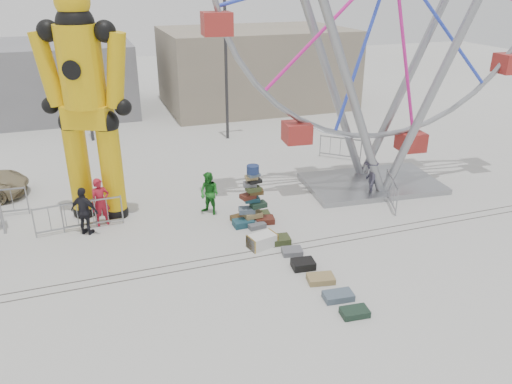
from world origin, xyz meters
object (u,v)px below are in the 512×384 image
object	(u,v)px
lamp_post_left	(84,55)
pedestrian_red	(101,202)
pedestrian_grey	(370,177)
barricade_wheel_back	(340,148)
barricade_wheel_front	(391,191)
steamer_trunk	(262,241)
barricade_dummy_c	(93,214)
pedestrian_black	(85,211)
barricade_dummy_b	(65,218)
suitcase_tower	(252,207)
pedestrian_green	(209,194)
crash_test_dummy	(86,99)
lamp_post_right	(228,54)

from	to	relation	value
lamp_post_left	pedestrian_red	size ratio (longest dim) A/B	4.58
lamp_post_left	pedestrian_grey	size ratio (longest dim) A/B	5.02
barricade_wheel_back	pedestrian_grey	xyz separation A→B (m)	(-0.96, -4.31, 0.25)
barricade_wheel_front	lamp_post_left	bearing A→B (deg)	61.78
barricade_wheel_back	pedestrian_red	size ratio (longest dim) A/B	1.15
barricade_wheel_front	pedestrian_red	size ratio (longest dim) A/B	1.15
steamer_trunk	barricade_dummy_c	size ratio (longest dim) A/B	0.46
pedestrian_red	pedestrian_grey	bearing A→B (deg)	-16.13
pedestrian_black	pedestrian_grey	bearing A→B (deg)	-146.86
barricade_wheel_front	pedestrian_red	xyz separation A→B (m)	(-10.66, 1.89, 0.32)
steamer_trunk	barricade_dummy_c	xyz separation A→B (m)	(-5.16, 3.19, 0.34)
lamp_post_left	barricade_dummy_b	bearing A→B (deg)	-97.31
suitcase_tower	lamp_post_left	bearing A→B (deg)	113.56
suitcase_tower	pedestrian_black	distance (m)	5.76
pedestrian_grey	pedestrian_red	bearing A→B (deg)	-72.21
suitcase_tower	barricade_dummy_c	bearing A→B (deg)	166.60
pedestrian_black	pedestrian_grey	xyz separation A→B (m)	(10.88, -0.29, -0.06)
suitcase_tower	barricade_dummy_c	world-z (taller)	suitcase_tower
steamer_trunk	pedestrian_green	world-z (taller)	pedestrian_green
pedestrian_red	pedestrian_green	xyz separation A→B (m)	(3.83, -0.40, -0.06)
lamp_post_left	barricade_dummy_c	xyz separation A→B (m)	(-0.47, -10.63, -3.93)
suitcase_tower	pedestrian_grey	world-z (taller)	suitcase_tower
pedestrian_red	suitcase_tower	bearing A→B (deg)	-28.70
lamp_post_left	crash_test_dummy	distance (m)	9.67
suitcase_tower	pedestrian_green	size ratio (longest dim) A/B	1.35
barricade_wheel_back	barricade_dummy_b	bearing A→B (deg)	-121.54
lamp_post_right	pedestrian_green	bearing A→B (deg)	-110.56
lamp_post_right	pedestrian_red	size ratio (longest dim) A/B	4.58
suitcase_tower	pedestrian_grey	bearing A→B (deg)	9.23
steamer_trunk	pedestrian_black	world-z (taller)	pedestrian_black
barricade_dummy_b	barricade_wheel_front	xyz separation A→B (m)	(11.88, -1.67, 0.00)
barricade_wheel_front	pedestrian_black	world-z (taller)	pedestrian_black
suitcase_tower	pedestrian_grey	xyz separation A→B (m)	(5.22, 0.74, 0.18)
barricade_wheel_front	pedestrian_green	bearing A→B (deg)	99.04
barricade_dummy_b	steamer_trunk	bearing A→B (deg)	-33.59
barricade_dummy_c	pedestrian_green	size ratio (longest dim) A/B	1.23
suitcase_tower	steamer_trunk	size ratio (longest dim) A/B	2.39
barricade_dummy_b	pedestrian_black	bearing A→B (deg)	-33.53
lamp_post_left	pedestrian_black	world-z (taller)	lamp_post_left
barricade_wheel_front	pedestrian_grey	bearing A→B (deg)	39.42
barricade_dummy_c	lamp_post_left	bearing A→B (deg)	85.86
pedestrian_green	pedestrian_red	bearing A→B (deg)	-134.50
crash_test_dummy	barricade_wheel_front	xyz separation A→B (m)	(10.69, -2.68, -3.81)
lamp_post_left	steamer_trunk	size ratio (longest dim) A/B	8.70
lamp_post_left	barricade_wheel_back	distance (m)	13.72
pedestrian_black	pedestrian_green	bearing A→B (deg)	-143.17
pedestrian_grey	barricade_dummy_c	bearing A→B (deg)	-71.11
barricade_dummy_b	pedestrian_red	bearing A→B (deg)	4.18
barricade_dummy_b	pedestrian_black	distance (m)	0.81
crash_test_dummy	pedestrian_red	size ratio (longest dim) A/B	4.73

